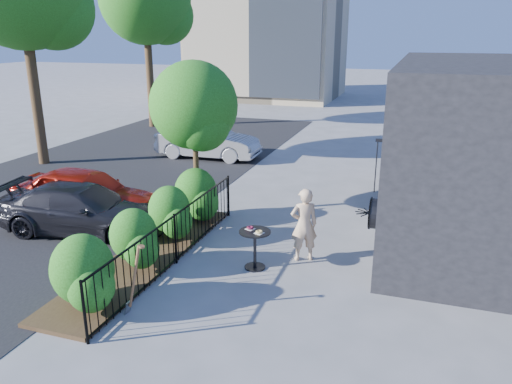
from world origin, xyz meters
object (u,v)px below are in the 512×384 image
(woman, at_px, (304,225))
(car_darkgrey, at_px, (83,209))
(street_tree_far, at_px, (146,4))
(car_silver, at_px, (208,141))
(patio_tree, at_px, (196,111))
(cafe_table, at_px, (255,243))
(car_red, at_px, (86,194))
(shovel, at_px, (133,283))

(woman, distance_m, car_darkgrey, 5.39)
(street_tree_far, xyz_separation_m, woman, (10.91, -12.94, -5.13))
(street_tree_far, xyz_separation_m, car_darkgrey, (5.53, -13.09, -5.33))
(car_silver, xyz_separation_m, car_darkgrey, (0.17, -7.83, -0.06))
(car_silver, bearing_deg, patio_tree, -159.39)
(street_tree_far, distance_m, cafe_table, 17.78)
(woman, bearing_deg, car_darkgrey, -25.05)
(street_tree_far, relative_size, cafe_table, 9.55)
(patio_tree, distance_m, car_red, 3.56)
(patio_tree, bearing_deg, shovel, -78.37)
(car_darkgrey, bearing_deg, patio_tree, -56.11)
(woman, distance_m, shovel, 3.77)
(street_tree_far, height_order, car_darkgrey, street_tree_far)
(patio_tree, xyz_separation_m, street_tree_far, (-7.70, 11.20, 3.15))
(patio_tree, height_order, car_darkgrey, patio_tree)
(car_red, relative_size, car_silver, 1.00)
(woman, bearing_deg, street_tree_far, -76.55)
(street_tree_far, bearing_deg, car_silver, -44.45)
(cafe_table, height_order, shovel, shovel)
(patio_tree, xyz_separation_m, car_red, (-2.65, -1.12, -2.09))
(woman, bearing_deg, car_red, -32.67)
(patio_tree, bearing_deg, cafe_table, -45.91)
(car_darkgrey, bearing_deg, shovel, -139.57)
(street_tree_far, distance_m, shovel, 18.94)
(patio_tree, bearing_deg, car_silver, 111.48)
(car_red, bearing_deg, street_tree_far, 23.91)
(cafe_table, bearing_deg, patio_tree, 134.09)
(patio_tree, relative_size, car_silver, 1.00)
(cafe_table, xyz_separation_m, shovel, (-1.38, -2.33, 0.03))
(shovel, bearing_deg, cafe_table, 59.24)
(patio_tree, xyz_separation_m, cafe_table, (2.37, -2.44, -2.20))
(patio_tree, height_order, car_silver, patio_tree)
(cafe_table, xyz_separation_m, car_red, (-5.02, 1.32, 0.11))
(shovel, height_order, car_darkgrey, shovel)
(car_red, relative_size, car_darkgrey, 0.98)
(patio_tree, height_order, shovel, patio_tree)
(car_darkgrey, bearing_deg, cafe_table, -104.10)
(car_silver, bearing_deg, car_red, 176.54)
(cafe_table, distance_m, car_red, 5.19)
(cafe_table, bearing_deg, shovel, -120.76)
(car_darkgrey, bearing_deg, car_silver, -5.99)
(cafe_table, distance_m, shovel, 2.71)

